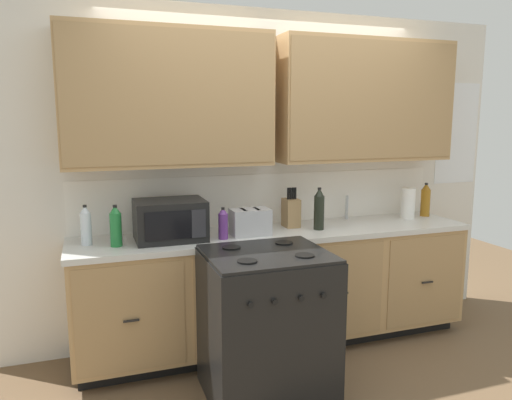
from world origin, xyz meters
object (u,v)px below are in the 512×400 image
(knife_block, at_px, (291,212))
(bottle_clear, at_px, (86,225))
(bottle_amber, at_px, (425,200))
(bottle_dark, at_px, (319,209))
(paper_towel_roll, at_px, (408,203))
(bottle_green, at_px, (116,226))
(microwave, at_px, (170,220))
(bottle_violet, at_px, (223,224))
(stove_range, at_px, (267,324))
(toaster, at_px, (250,222))

(knife_block, distance_m, bottle_clear, 1.52)
(bottle_amber, bearing_deg, knife_block, -179.45)
(bottle_dark, height_order, bottle_clear, bottle_dark)
(paper_towel_roll, height_order, bottle_green, bottle_green)
(microwave, bearing_deg, bottle_green, -170.10)
(bottle_violet, bearing_deg, bottle_dark, 3.81)
(bottle_amber, height_order, bottle_dark, bottle_dark)
(bottle_dark, distance_m, bottle_clear, 1.68)
(stove_range, relative_size, bottle_clear, 3.49)
(bottle_amber, distance_m, bottle_green, 2.60)
(knife_block, height_order, paper_towel_roll, knife_block)
(bottle_clear, bearing_deg, bottle_green, -29.69)
(microwave, distance_m, bottle_clear, 0.56)
(paper_towel_roll, xyz_separation_m, bottle_amber, (0.21, 0.04, 0.01))
(bottle_amber, relative_size, bottle_clear, 1.06)
(paper_towel_roll, bearing_deg, bottle_dark, -171.65)
(bottle_clear, bearing_deg, bottle_amber, 1.61)
(paper_towel_roll, bearing_deg, bottle_clear, -179.12)
(toaster, height_order, knife_block, knife_block)
(stove_range, distance_m, bottle_clear, 1.36)
(microwave, relative_size, toaster, 1.71)
(stove_range, relative_size, toaster, 3.39)
(knife_block, xyz_separation_m, bottle_amber, (1.27, 0.01, 0.03))
(bottle_amber, bearing_deg, bottle_dark, -171.22)
(toaster, xyz_separation_m, bottle_violet, (-0.22, -0.06, 0.01))
(stove_range, relative_size, bottle_dark, 2.95)
(microwave, xyz_separation_m, knife_block, (0.96, 0.11, -0.02))
(toaster, relative_size, bottle_green, 1.01)
(toaster, distance_m, bottle_amber, 1.66)
(toaster, relative_size, bottle_amber, 0.97)
(toaster, distance_m, bottle_dark, 0.55)
(bottle_green, bearing_deg, bottle_amber, 4.06)
(knife_block, height_order, bottle_green, knife_block)
(stove_range, xyz_separation_m, bottle_clear, (-1.04, 0.66, 0.58))
(bottle_amber, bearing_deg, microwave, -176.91)
(knife_block, bearing_deg, bottle_green, -172.62)
(bottle_green, xyz_separation_m, bottle_violet, (0.72, -0.04, -0.03))
(stove_range, bearing_deg, bottle_dark, 41.91)
(paper_towel_roll, relative_size, bottle_green, 0.93)
(stove_range, relative_size, bottle_green, 3.41)
(microwave, bearing_deg, toaster, -4.34)
(bottle_clear, bearing_deg, paper_towel_roll, 0.88)
(stove_range, relative_size, knife_block, 3.06)
(paper_towel_roll, distance_m, bottle_violet, 1.68)
(knife_block, distance_m, bottle_green, 1.34)
(bottle_green, distance_m, bottle_violet, 0.72)
(bottle_dark, bearing_deg, knife_block, 135.83)
(stove_range, relative_size, paper_towel_roll, 3.65)
(bottle_violet, bearing_deg, bottle_green, 177.04)
(bottle_green, relative_size, bottle_dark, 0.86)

